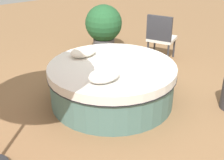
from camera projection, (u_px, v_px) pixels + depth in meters
ground_plane at (112, 101)px, 5.03m from camera, size 16.00×16.00×0.00m
round_bed at (112, 83)px, 4.89m from camera, size 2.01×2.01×0.63m
throw_pillow_0 at (83, 52)px, 5.05m from camera, size 0.44×0.32×0.15m
throw_pillow_1 at (104, 75)px, 4.22m from camera, size 0.47×0.31×0.18m
patio_chair at (161, 35)px, 6.33m from camera, size 0.69×0.69×0.98m
planter at (104, 26)px, 6.68m from camera, size 0.79×0.79×1.08m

